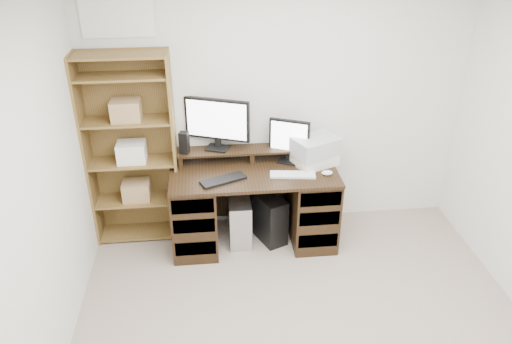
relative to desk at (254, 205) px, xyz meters
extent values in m
cube|color=silver|center=(0.27, 0.37, 0.86)|extent=(3.50, 0.02, 2.50)
cube|color=silver|center=(-1.49, -1.64, 0.86)|extent=(0.02, 4.00, 2.50)
cube|color=white|center=(-1.08, 0.35, 1.69)|extent=(0.60, 0.01, 0.40)
cube|color=black|center=(0.00, -0.01, 0.35)|extent=(1.50, 0.70, 0.03)
cube|color=black|center=(-0.55, -0.01, -0.03)|extent=(0.40, 0.66, 0.72)
cube|color=black|center=(0.55, -0.01, -0.03)|extent=(0.40, 0.66, 0.72)
cube|color=black|center=(0.00, 0.32, 0.01)|extent=(1.48, 0.02, 0.65)
cube|color=black|center=(-0.55, -0.34, -0.21)|extent=(0.36, 0.01, 0.14)
cube|color=black|center=(-0.55, -0.34, 0.03)|extent=(0.36, 0.01, 0.14)
cube|color=black|center=(-0.55, -0.34, 0.23)|extent=(0.36, 0.01, 0.14)
cube|color=black|center=(0.55, -0.34, -0.21)|extent=(0.36, 0.01, 0.14)
cube|color=black|center=(0.55, -0.34, 0.03)|extent=(0.36, 0.01, 0.14)
cube|color=black|center=(0.55, -0.34, 0.23)|extent=(0.36, 0.01, 0.14)
cube|color=black|center=(-0.65, 0.21, 0.41)|extent=(0.04, 0.20, 0.10)
cube|color=black|center=(0.00, 0.21, 0.41)|extent=(0.04, 0.20, 0.10)
cube|color=black|center=(0.65, 0.21, 0.41)|extent=(0.04, 0.20, 0.10)
cube|color=black|center=(0.00, 0.21, 0.47)|extent=(1.40, 0.22, 0.02)
cube|color=black|center=(-0.31, 0.23, 0.49)|extent=(0.24, 0.21, 0.02)
cube|color=black|center=(-0.30, 0.25, 0.55)|extent=(0.06, 0.05, 0.11)
cube|color=black|center=(-0.30, 0.25, 0.77)|extent=(0.58, 0.25, 0.38)
cube|color=white|center=(-0.31, 0.23, 0.77)|extent=(0.52, 0.20, 0.34)
cube|color=black|center=(0.33, 0.14, 0.37)|extent=(0.22, 0.20, 0.02)
cube|color=black|center=(0.34, 0.15, 0.43)|extent=(0.06, 0.05, 0.10)
cube|color=black|center=(0.34, 0.15, 0.61)|extent=(0.36, 0.19, 0.32)
cube|color=white|center=(0.34, 0.14, 0.61)|extent=(0.31, 0.14, 0.29)
cube|color=black|center=(-0.61, 0.19, 0.58)|extent=(0.10, 0.10, 0.20)
cube|color=black|center=(-0.28, -0.16, 0.37)|extent=(0.42, 0.28, 0.02)
cube|color=silver|center=(0.33, -0.13, 0.37)|extent=(0.41, 0.17, 0.02)
ellipsoid|color=silver|center=(0.64, -0.15, 0.38)|extent=(0.10, 0.07, 0.04)
cube|color=beige|center=(0.57, 0.07, 0.41)|extent=(0.45, 0.40, 0.09)
cube|color=#A5A9B0|center=(0.57, 0.07, 0.54)|extent=(0.47, 0.41, 0.17)
cube|color=#AFB2B6|center=(-0.13, 0.03, -0.16)|extent=(0.20, 0.45, 0.45)
cube|color=black|center=(0.13, 0.04, -0.16)|extent=(0.37, 0.50, 0.46)
cube|color=#19FF33|center=(0.22, -0.17, -0.06)|extent=(0.01, 0.01, 0.01)
cube|color=brown|center=(-1.47, 0.19, 0.51)|extent=(0.02, 0.30, 1.80)
cube|color=brown|center=(-0.69, 0.19, 0.51)|extent=(0.02, 0.30, 1.80)
cube|color=brown|center=(-1.08, 0.33, 0.51)|extent=(0.80, 0.01, 1.80)
cube|color=brown|center=(-1.08, 0.19, -0.36)|extent=(0.75, 0.28, 0.02)
cube|color=brown|center=(-1.08, 0.19, 0.01)|extent=(0.75, 0.28, 0.02)
cube|color=brown|center=(-1.08, 0.19, 0.41)|extent=(0.75, 0.28, 0.02)
cube|color=brown|center=(-1.08, 0.19, 0.81)|extent=(0.75, 0.28, 0.02)
cube|color=brown|center=(-1.08, 0.19, 1.21)|extent=(0.75, 0.28, 0.02)
cube|color=brown|center=(-1.08, 0.19, 1.39)|extent=(0.75, 0.28, 0.02)
cube|color=#A07F54|center=(-1.08, 0.19, 0.11)|extent=(0.25, 0.20, 0.18)
cube|color=white|center=(-1.08, 0.19, 0.51)|extent=(0.25, 0.20, 0.18)
cube|color=#A07F54|center=(-1.08, 0.19, 0.91)|extent=(0.25, 0.20, 0.18)
camera|label=1|loc=(-0.39, -3.92, 2.49)|focal=35.00mm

